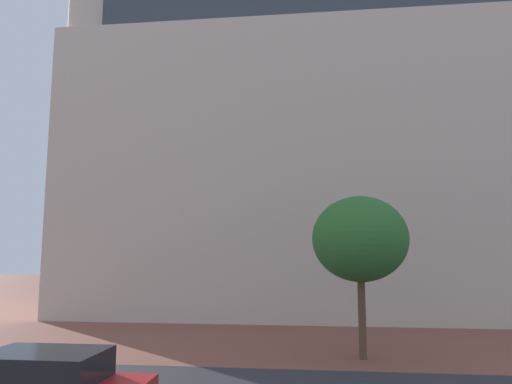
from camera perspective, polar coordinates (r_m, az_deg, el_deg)
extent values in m
cube|color=beige|center=(30.61, 7.72, 1.16)|extent=(29.60, 13.79, 16.15)
cube|color=#38424C|center=(33.28, 7.43, 17.16)|extent=(27.23, 12.69, 2.40)
cube|color=beige|center=(33.13, 9.55, 16.43)|extent=(4.18, 4.18, 33.77)
cylinder|color=beige|center=(28.64, -19.95, 6.09)|extent=(2.80, 2.80, 20.02)
cube|color=black|center=(10.57, -24.57, -18.87)|extent=(2.28, 1.56, 0.58)
cylinder|color=brown|center=(16.62, 12.87, -14.79)|extent=(0.25, 0.25, 2.69)
ellipsoid|color=#2D6B2D|center=(16.48, 12.60, -5.61)|extent=(3.27, 3.27, 2.95)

